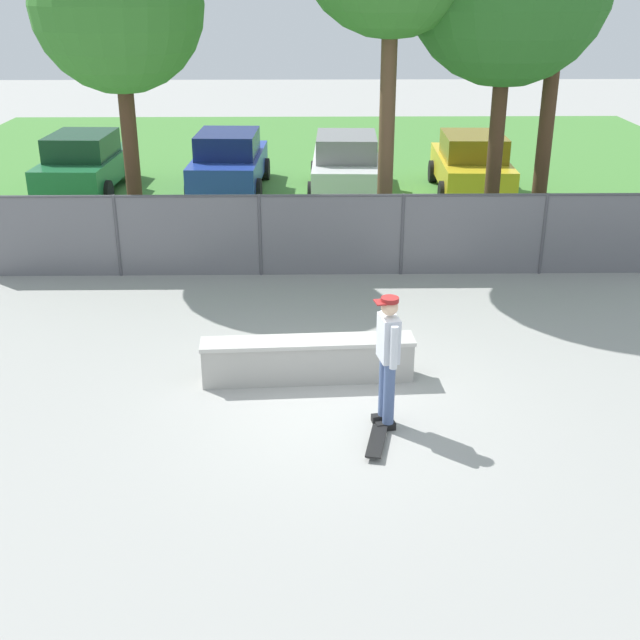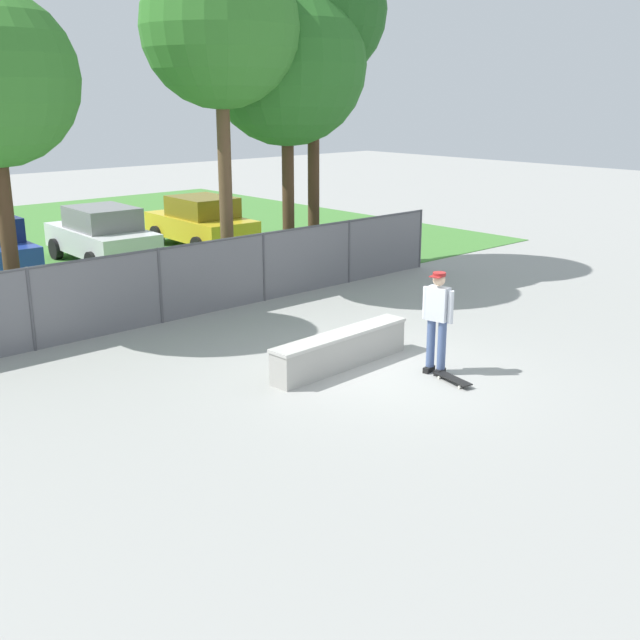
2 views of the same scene
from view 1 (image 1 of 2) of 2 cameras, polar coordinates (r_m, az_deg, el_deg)
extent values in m
plane|color=#9E9E99|center=(11.46, 1.54, -5.90)|extent=(80.00, 80.00, 0.00)
cube|color=#478438|center=(26.33, 0.14, 10.83)|extent=(26.15, 20.00, 0.02)
cube|color=#A8A59E|center=(11.98, -0.86, -2.95)|extent=(3.13, 0.62, 0.59)
cube|color=beige|center=(11.84, -0.87, -1.53)|extent=(3.17, 0.66, 0.06)
cube|color=black|center=(10.84, 4.65, -7.47)|extent=(0.28, 0.16, 0.10)
cube|color=black|center=(11.03, 4.34, -6.91)|extent=(0.28, 0.16, 0.10)
cylinder|color=#475B89|center=(10.61, 4.89, -5.17)|extent=(0.15, 0.15, 0.88)
cylinder|color=#475B89|center=(10.80, 4.57, -4.63)|extent=(0.15, 0.15, 0.88)
cube|color=silver|center=(10.38, 4.86, -1.28)|extent=(0.29, 0.41, 0.60)
cylinder|color=silver|center=(10.17, 5.24, -1.95)|extent=(0.10, 0.10, 0.58)
cylinder|color=silver|center=(10.61, 4.49, -0.84)|extent=(0.10, 0.10, 0.58)
sphere|color=beige|center=(10.21, 4.94, 0.92)|extent=(0.22, 0.22, 0.22)
cylinder|color=maroon|center=(10.18, 4.96, 1.44)|extent=(0.23, 0.23, 0.06)
cube|color=maroon|center=(10.15, 4.25, 1.26)|extent=(0.15, 0.22, 0.02)
cube|color=black|center=(10.46, 4.02, -8.51)|extent=(0.36, 0.82, 0.02)
cube|color=#B2B2B7|center=(10.70, 4.19, -7.84)|extent=(0.15, 0.09, 0.02)
cube|color=#B2B2B7|center=(10.23, 3.83, -9.38)|extent=(0.15, 0.09, 0.02)
cylinder|color=silver|center=(10.71, 4.64, -8.04)|extent=(0.04, 0.06, 0.05)
cylinder|color=silver|center=(10.72, 3.73, -7.96)|extent=(0.04, 0.06, 0.05)
cylinder|color=silver|center=(10.25, 4.30, -9.58)|extent=(0.04, 0.06, 0.05)
cylinder|color=silver|center=(10.26, 3.35, -9.50)|extent=(0.04, 0.06, 0.05)
cylinder|color=#4C4C51|center=(16.58, -14.11, 5.77)|extent=(0.07, 0.07, 1.66)
cylinder|color=#4C4C51|center=(16.17, -4.25, 5.98)|extent=(0.07, 0.07, 1.66)
cylinder|color=#4C4C51|center=(16.25, 5.81, 6.01)|extent=(0.07, 0.07, 1.66)
cylinder|color=#4C4C51|center=(16.82, 15.49, 5.87)|extent=(0.07, 0.07, 1.66)
cylinder|color=#4C4C51|center=(15.94, 0.81, 8.77)|extent=(14.15, 0.05, 0.05)
cube|color=slate|center=(16.15, 0.79, 6.02)|extent=(14.15, 0.01, 1.66)
cylinder|color=#47301E|center=(17.42, -13.10, 10.37)|extent=(0.32, 0.32, 3.82)
sphere|color=#337528|center=(17.04, -14.11, 20.79)|extent=(3.34, 3.34, 3.34)
cylinder|color=brown|center=(16.90, 4.70, 12.35)|extent=(0.32, 0.32, 4.89)
cylinder|color=#47301E|center=(17.83, 12.21, 11.00)|extent=(0.32, 0.32, 3.99)
cylinder|color=#47301E|center=(18.18, 15.70, 13.27)|extent=(0.32, 0.32, 5.47)
cube|color=#1E6638|center=(23.75, -16.19, 10.24)|extent=(1.97, 4.27, 0.70)
cube|color=#10381E|center=(23.48, -16.48, 11.74)|extent=(1.68, 2.16, 0.64)
cylinder|color=black|center=(25.31, -17.24, 10.04)|extent=(0.25, 0.65, 0.64)
cylinder|color=black|center=(24.80, -13.23, 10.21)|extent=(0.25, 0.65, 0.64)
cylinder|color=black|center=(22.91, -19.19, 8.53)|extent=(0.25, 0.65, 0.64)
cylinder|color=black|center=(22.35, -14.81, 8.70)|extent=(0.25, 0.65, 0.64)
cube|color=#233D9E|center=(23.21, -6.42, 10.71)|extent=(1.97, 4.27, 0.70)
cube|color=navy|center=(22.94, -6.54, 12.26)|extent=(1.68, 2.16, 0.64)
cylinder|color=black|center=(24.68, -8.10, 10.52)|extent=(0.25, 0.65, 0.64)
cylinder|color=black|center=(24.45, -3.86, 10.58)|extent=(0.25, 0.65, 0.64)
cylinder|color=black|center=(22.18, -9.15, 9.06)|extent=(0.25, 0.65, 0.64)
cylinder|color=black|center=(21.93, -4.46, 9.12)|extent=(0.25, 0.65, 0.64)
cube|color=silver|center=(22.68, 1.85, 10.55)|extent=(1.97, 4.27, 0.70)
cube|color=gray|center=(22.40, 1.88, 12.14)|extent=(1.68, 2.16, 0.64)
cylinder|color=black|center=(24.04, -0.36, 10.42)|extent=(0.25, 0.65, 0.64)
cylinder|color=black|center=(24.05, 4.00, 10.37)|extent=(0.25, 0.65, 0.64)
cylinder|color=black|center=(21.50, -0.57, 8.92)|extent=(0.25, 0.65, 0.64)
cylinder|color=black|center=(21.52, 4.28, 8.86)|extent=(0.25, 0.65, 0.64)
cube|color=gold|center=(23.11, 10.60, 10.41)|extent=(1.97, 4.27, 0.70)
cube|color=#776413|center=(22.83, 10.78, 11.97)|extent=(1.68, 2.16, 0.64)
cylinder|color=black|center=(24.32, 7.96, 10.35)|extent=(0.25, 0.65, 0.64)
cylinder|color=black|center=(24.59, 12.20, 10.19)|extent=(0.25, 0.65, 0.64)
cylinder|color=black|center=(21.80, 8.68, 8.85)|extent=(0.25, 0.65, 0.64)
cylinder|color=black|center=(22.10, 13.36, 8.69)|extent=(0.25, 0.65, 0.64)
camera|label=2|loc=(9.35, -82.89, -1.80)|focal=43.56mm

